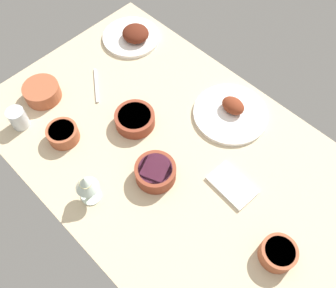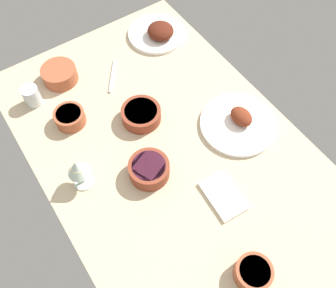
{
  "view_description": "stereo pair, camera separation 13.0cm",
  "coord_description": "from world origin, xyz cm",
  "px_view_note": "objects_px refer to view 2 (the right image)",
  "views": [
    {
      "loc": [
        -46.99,
        47.52,
        117.28
      ],
      "look_at": [
        0.0,
        0.0,
        6.0
      ],
      "focal_mm": 38.36,
      "sensor_mm": 36.0,
      "label": 1
    },
    {
      "loc": [
        -55.28,
        37.55,
        117.28
      ],
      "look_at": [
        0.0,
        0.0,
        6.0
      ],
      "focal_mm": 38.36,
      "sensor_mm": 36.0,
      "label": 2
    }
  ],
  "objects_px": {
    "plate_near_viewer": "(158,33)",
    "wine_glass": "(78,169)",
    "folded_napkin": "(223,196)",
    "bowl_soup": "(141,114)",
    "water_tumbler": "(32,96)",
    "bowl_onions": "(149,169)",
    "plate_center_main": "(238,123)",
    "fork_loose": "(113,75)",
    "bowl_pasta": "(59,74)",
    "bowl_sauce": "(70,117)",
    "bowl_cream": "(253,273)"
  },
  "relations": [
    {
      "from": "plate_near_viewer",
      "to": "folded_napkin",
      "type": "xyz_separation_m",
      "value": [
        -0.77,
        0.24,
        -0.02
      ]
    },
    {
      "from": "wine_glass",
      "to": "water_tumbler",
      "type": "distance_m",
      "value": 0.42
    },
    {
      "from": "plate_center_main",
      "to": "water_tumbler",
      "type": "height_order",
      "value": "water_tumbler"
    },
    {
      "from": "bowl_soup",
      "to": "water_tumbler",
      "type": "distance_m",
      "value": 0.43
    },
    {
      "from": "plate_center_main",
      "to": "fork_loose",
      "type": "distance_m",
      "value": 0.55
    },
    {
      "from": "plate_center_main",
      "to": "bowl_cream",
      "type": "bearing_deg",
      "value": 144.33
    },
    {
      "from": "bowl_cream",
      "to": "folded_napkin",
      "type": "distance_m",
      "value": 0.26
    },
    {
      "from": "plate_near_viewer",
      "to": "wine_glass",
      "type": "xyz_separation_m",
      "value": [
        -0.45,
        0.61,
        0.08
      ]
    },
    {
      "from": "plate_center_main",
      "to": "bowl_sauce",
      "type": "relative_size",
      "value": 2.5
    },
    {
      "from": "wine_glass",
      "to": "folded_napkin",
      "type": "bearing_deg",
      "value": -130.8
    },
    {
      "from": "plate_near_viewer",
      "to": "water_tumbler",
      "type": "relative_size",
      "value": 3.1
    },
    {
      "from": "wine_glass",
      "to": "fork_loose",
      "type": "relative_size",
      "value": 0.79
    },
    {
      "from": "plate_center_main",
      "to": "bowl_sauce",
      "type": "height_order",
      "value": "plate_center_main"
    },
    {
      "from": "plate_near_viewer",
      "to": "bowl_sauce",
      "type": "height_order",
      "value": "plate_near_viewer"
    },
    {
      "from": "bowl_soup",
      "to": "bowl_onions",
      "type": "bearing_deg",
      "value": 154.7
    },
    {
      "from": "plate_near_viewer",
      "to": "bowl_onions",
      "type": "bearing_deg",
      "value": 144.05
    },
    {
      "from": "bowl_soup",
      "to": "folded_napkin",
      "type": "height_order",
      "value": "bowl_soup"
    },
    {
      "from": "plate_near_viewer",
      "to": "bowl_sauce",
      "type": "xyz_separation_m",
      "value": [
        -0.2,
        0.53,
        0.01
      ]
    },
    {
      "from": "bowl_onions",
      "to": "folded_napkin",
      "type": "bearing_deg",
      "value": -143.36
    },
    {
      "from": "folded_napkin",
      "to": "wine_glass",
      "type": "bearing_deg",
      "value": 49.2
    },
    {
      "from": "bowl_sauce",
      "to": "bowl_soup",
      "type": "bearing_deg",
      "value": -121.08
    },
    {
      "from": "plate_near_viewer",
      "to": "plate_center_main",
      "type": "xyz_separation_m",
      "value": [
        -0.57,
        0.01,
        -0.01
      ]
    },
    {
      "from": "plate_near_viewer",
      "to": "bowl_sauce",
      "type": "bearing_deg",
      "value": 110.78
    },
    {
      "from": "wine_glass",
      "to": "fork_loose",
      "type": "distance_m",
      "value": 0.5
    },
    {
      "from": "bowl_onions",
      "to": "bowl_soup",
      "type": "bearing_deg",
      "value": -25.3
    },
    {
      "from": "wine_glass",
      "to": "folded_napkin",
      "type": "height_order",
      "value": "wine_glass"
    },
    {
      "from": "bowl_onions",
      "to": "bowl_pasta",
      "type": "height_order",
      "value": "same"
    },
    {
      "from": "bowl_sauce",
      "to": "wine_glass",
      "type": "relative_size",
      "value": 0.82
    },
    {
      "from": "bowl_sauce",
      "to": "bowl_onions",
      "type": "distance_m",
      "value": 0.38
    },
    {
      "from": "plate_near_viewer",
      "to": "bowl_pasta",
      "type": "height_order",
      "value": "plate_near_viewer"
    },
    {
      "from": "fork_loose",
      "to": "bowl_pasta",
      "type": "bearing_deg",
      "value": 97.0
    },
    {
      "from": "plate_near_viewer",
      "to": "bowl_cream",
      "type": "height_order",
      "value": "plate_near_viewer"
    },
    {
      "from": "bowl_onions",
      "to": "wine_glass",
      "type": "xyz_separation_m",
      "value": [
        0.1,
        0.21,
        0.07
      ]
    },
    {
      "from": "bowl_soup",
      "to": "bowl_pasta",
      "type": "distance_m",
      "value": 0.39
    },
    {
      "from": "fork_loose",
      "to": "bowl_soup",
      "type": "bearing_deg",
      "value": -147.8
    },
    {
      "from": "bowl_soup",
      "to": "bowl_onions",
      "type": "relative_size",
      "value": 1.06
    },
    {
      "from": "bowl_sauce",
      "to": "bowl_soup",
      "type": "xyz_separation_m",
      "value": [
        -0.14,
        -0.23,
        -0.0
      ]
    },
    {
      "from": "bowl_cream",
      "to": "bowl_pasta",
      "type": "distance_m",
      "value": 1.04
    },
    {
      "from": "bowl_cream",
      "to": "water_tumbler",
      "type": "distance_m",
      "value": 1.02
    },
    {
      "from": "plate_center_main",
      "to": "wine_glass",
      "type": "xyz_separation_m",
      "value": [
        0.12,
        0.59,
        0.08
      ]
    },
    {
      "from": "bowl_onions",
      "to": "water_tumbler",
      "type": "height_order",
      "value": "water_tumbler"
    },
    {
      "from": "wine_glass",
      "to": "bowl_soup",
      "type": "bearing_deg",
      "value": -69.52
    },
    {
      "from": "plate_center_main",
      "to": "wine_glass",
      "type": "relative_size",
      "value": 2.05
    },
    {
      "from": "plate_near_viewer",
      "to": "water_tumbler",
      "type": "distance_m",
      "value": 0.61
    },
    {
      "from": "fork_loose",
      "to": "water_tumbler",
      "type": "bearing_deg",
      "value": 116.66
    },
    {
      "from": "bowl_pasta",
      "to": "folded_napkin",
      "type": "bearing_deg",
      "value": -163.84
    },
    {
      "from": "water_tumbler",
      "to": "bowl_onions",
      "type": "bearing_deg",
      "value": -158.32
    },
    {
      "from": "bowl_sauce",
      "to": "fork_loose",
      "type": "distance_m",
      "value": 0.27
    },
    {
      "from": "fork_loose",
      "to": "bowl_onions",
      "type": "bearing_deg",
      "value": -158.25
    },
    {
      "from": "bowl_soup",
      "to": "folded_napkin",
      "type": "bearing_deg",
      "value": -172.45
    }
  ]
}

